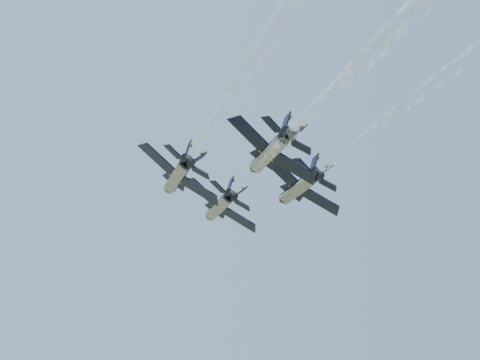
{
  "coord_description": "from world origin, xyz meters",
  "views": [
    {
      "loc": [
        -12.41,
        -98.41,
        60.77
      ],
      "look_at": [
        2.45,
        5.94,
        99.13
      ],
      "focal_mm": 55.0,
      "sensor_mm": 36.0,
      "label": 1
    }
  ],
  "objects": [
    {
      "name": "jet_slot",
      "position": [
        4.49,
        -7.99,
        98.1
      ],
      "size": [
        12.33,
        18.76,
        7.93
      ],
      "rotation": [
        0.0,
        0.59,
        0.14
      ],
      "color": "black"
    },
    {
      "name": "jet_left",
      "position": [
        -7.27,
        2.91,
        98.1
      ],
      "size": [
        12.33,
        18.76,
        7.93
      ],
      "rotation": [
        0.0,
        0.59,
        0.14
      ],
      "color": "black"
    },
    {
      "name": "jet_lead",
      "position": [
        0.48,
        16.37,
        98.1
      ],
      "size": [
        12.33,
        18.76,
        7.93
      ],
      "rotation": [
        0.0,
        0.59,
        0.14
      ],
      "color": "black"
    },
    {
      "name": "jet_right",
      "position": [
        11.38,
        5.33,
        98.1
      ],
      "size": [
        12.33,
        18.76,
        7.93
      ],
      "rotation": [
        0.0,
        0.59,
        0.14
      ],
      "color": "black"
    }
  ]
}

